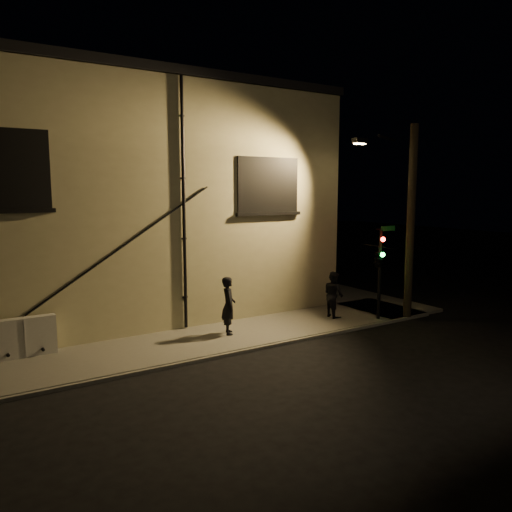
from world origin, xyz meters
TOP-DOWN VIEW (x-y plane):
  - ground at (0.00, 0.00)m, footprint 90.00×90.00m
  - sidewalk at (1.22, 4.39)m, footprint 21.00×16.00m
  - building at (-3.00, 8.99)m, footprint 16.20×12.23m
  - utility_cabinet at (-6.89, 2.70)m, footprint 1.72×0.29m
  - pedestrian_a at (-0.88, 1.58)m, footprint 0.68×0.81m
  - pedestrian_b at (3.48, 1.41)m, footprint 0.72×0.89m
  - traffic_signal at (4.50, 0.20)m, footprint 1.27×2.00m
  - streetlamp_pole at (5.83, 0.09)m, footprint 2.02×1.39m

SIDE VIEW (x-z plane):
  - ground at x=0.00m, z-range 0.00..0.00m
  - sidewalk at x=1.22m, z-range 0.00..0.12m
  - utility_cabinet at x=-6.89m, z-range 0.12..1.25m
  - pedestrian_b at x=3.48m, z-range 0.12..1.83m
  - pedestrian_a at x=-0.88m, z-range 0.12..2.02m
  - traffic_signal at x=4.50m, z-range 0.71..4.10m
  - streetlamp_pole at x=5.83m, z-range 0.22..7.39m
  - building at x=-3.00m, z-range 0.00..8.80m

